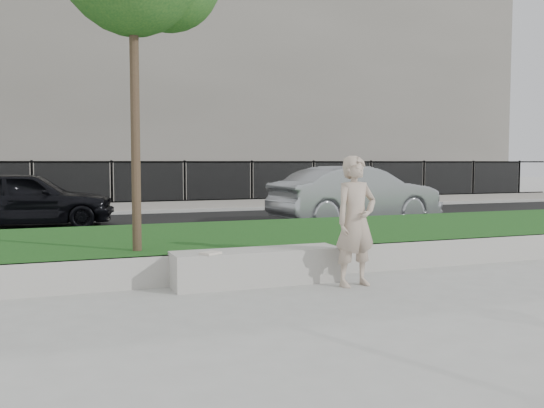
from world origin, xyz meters
name	(u,v)px	position (x,y,z in m)	size (l,w,h in m)	color
ground	(284,297)	(0.00, 0.00, 0.00)	(90.00, 90.00, 0.00)	gray
grass_bank	(214,246)	(0.00, 3.00, 0.20)	(34.00, 4.00, 0.40)	#0D3511
grass_kerb	(254,266)	(0.00, 1.04, 0.20)	(34.00, 0.08, 0.40)	gray
street	(154,225)	(0.00, 8.50, 0.02)	(34.00, 7.00, 0.04)	black
far_pavement	(128,210)	(0.00, 13.00, 0.06)	(34.00, 3.00, 0.12)	gray
iron_fence	(133,196)	(0.00, 12.00, 0.54)	(32.00, 0.30, 1.50)	slate
building_facade	(103,80)	(0.00, 20.00, 5.00)	(34.00, 10.00, 10.00)	#656058
stone_bench	(257,267)	(-0.04, 0.80, 0.22)	(2.20, 0.55, 0.45)	gray
man	(356,221)	(1.08, 0.25, 0.82)	(0.60, 0.39, 1.65)	tan
book	(211,253)	(-0.70, 0.63, 0.46)	(0.23, 0.17, 0.03)	beige
car_dark	(27,199)	(-2.89, 8.75, 0.71)	(1.58, 3.92, 1.34)	black
car_silver	(356,195)	(4.72, 6.81, 0.75)	(1.51, 4.32, 1.42)	gray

